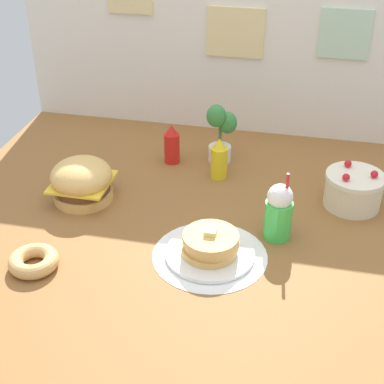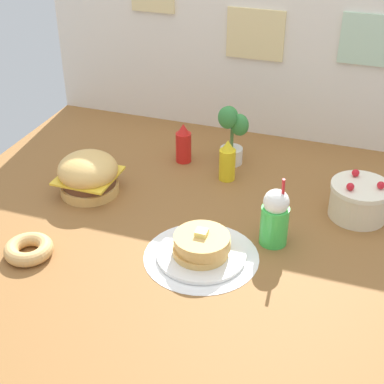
{
  "view_description": "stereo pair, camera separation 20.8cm",
  "coord_description": "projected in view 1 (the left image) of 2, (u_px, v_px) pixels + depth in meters",
  "views": [
    {
      "loc": [
        0.35,
        -1.63,
        1.2
      ],
      "look_at": [
        -0.03,
        0.1,
        0.1
      ],
      "focal_mm": 53.24,
      "sensor_mm": 36.0,
      "label": 1
    },
    {
      "loc": [
        0.55,
        -1.57,
        1.2
      ],
      "look_at": [
        -0.03,
        0.1,
        0.1
      ],
      "focal_mm": 53.24,
      "sensor_mm": 36.0,
      "label": 2
    }
  ],
  "objects": [
    {
      "name": "ground_plane",
      "position": [
        195.0,
        234.0,
        2.06
      ],
      "size": [
        2.01,
        1.78,
        0.02
      ],
      "primitive_type": "cube",
      "color": "brown"
    },
    {
      "name": "mustard_bottle",
      "position": [
        219.0,
        159.0,
        2.34
      ],
      "size": [
        0.07,
        0.07,
        0.18
      ],
      "color": "yellow",
      "rests_on": "ground_plane"
    },
    {
      "name": "layer_cake",
      "position": [
        353.0,
        190.0,
        2.16
      ],
      "size": [
        0.22,
        0.22,
        0.16
      ],
      "color": "beige",
      "rests_on": "ground_plane"
    },
    {
      "name": "cream_soda_cup",
      "position": [
        279.0,
        212.0,
        1.97
      ],
      "size": [
        0.1,
        0.1,
        0.27
      ],
      "color": "green",
      "rests_on": "ground_plane"
    },
    {
      "name": "pancake_stack",
      "position": [
        210.0,
        246.0,
        1.91
      ],
      "size": [
        0.3,
        0.3,
        0.11
      ],
      "color": "white",
      "rests_on": "doily_mat"
    },
    {
      "name": "doily_mat",
      "position": [
        210.0,
        255.0,
        1.93
      ],
      "size": [
        0.39,
        0.39,
        0.0
      ],
      "primitive_type": "cylinder",
      "color": "white",
      "rests_on": "ground_plane"
    },
    {
      "name": "ketchup_bottle",
      "position": [
        172.0,
        145.0,
        2.45
      ],
      "size": [
        0.07,
        0.07,
        0.18
      ],
      "color": "red",
      "rests_on": "ground_plane"
    },
    {
      "name": "burger",
      "position": [
        82.0,
        181.0,
        2.2
      ],
      "size": [
        0.24,
        0.24,
        0.17
      ],
      "color": "#DBA859",
      "rests_on": "ground_plane"
    },
    {
      "name": "donut_pink_glaze",
      "position": [
        34.0,
        261.0,
        1.87
      ],
      "size": [
        0.17,
        0.17,
        0.05
      ],
      "color": "tan",
      "rests_on": "ground_plane"
    },
    {
      "name": "potted_plant",
      "position": [
        220.0,
        131.0,
        2.43
      ],
      "size": [
        0.13,
        0.1,
        0.27
      ],
      "color": "white",
      "rests_on": "ground_plane"
    },
    {
      "name": "back_wall",
      "position": [
        237.0,
        43.0,
        2.56
      ],
      "size": [
        2.01,
        0.04,
        0.84
      ],
      "color": "silver",
      "rests_on": "ground_plane"
    }
  ]
}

